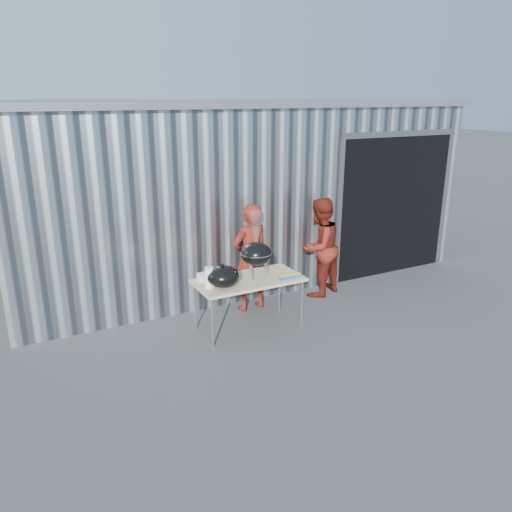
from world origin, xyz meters
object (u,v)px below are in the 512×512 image
kettle_grill (256,248)px  person_cook (250,258)px  folding_table (249,282)px  person_bystander (319,247)px

kettle_grill → person_cook: kettle_grill is taller
folding_table → kettle_grill: size_ratio=1.60×
person_cook → person_bystander: person_cook is taller
kettle_grill → person_bystander: bearing=21.7°
kettle_grill → person_bystander: kettle_grill is taller
folding_table → person_bystander: bearing=21.0°
person_bystander → folding_table: bearing=1.3°
folding_table → person_cook: 0.71m
folding_table → person_bystander: 1.73m
folding_table → person_cook: size_ratio=0.90×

